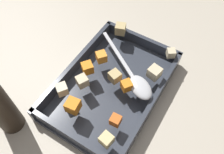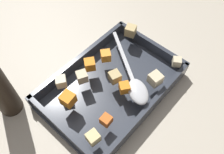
{
  "view_description": "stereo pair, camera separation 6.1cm",
  "coord_description": "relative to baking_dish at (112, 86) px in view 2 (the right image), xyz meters",
  "views": [
    {
      "loc": [
        -0.29,
        -0.16,
        0.57
      ],
      "look_at": [
        0.0,
        0.02,
        0.06
      ],
      "focal_mm": 37.65,
      "sensor_mm": 36.0,
      "label": 1
    },
    {
      "loc": [
        -0.25,
        -0.21,
        0.57
      ],
      "look_at": [
        0.0,
        0.02,
        0.06
      ],
      "focal_mm": 37.65,
      "sensor_mm": 36.0,
      "label": 2
    }
  ],
  "objects": [
    {
      "name": "potato_chunk_heap_side",
      "position": [
        0.16,
        -0.1,
        0.05
      ],
      "size": [
        0.03,
        0.03,
        0.02
      ],
      "primitive_type": "cube",
      "rotation": [
        0.0,
        0.0,
        2.16
      ],
      "color": "beige",
      "rests_on": "baking_dish"
    },
    {
      "name": "potato_chunk_mid_right",
      "position": [
        0.07,
        -0.09,
        0.05
      ],
      "size": [
        0.04,
        0.04,
        0.03
      ],
      "primitive_type": "cube",
      "rotation": [
        0.0,
        0.0,
        1.37
      ],
      "color": "beige",
      "rests_on": "baking_dish"
    },
    {
      "name": "serving_spoon",
      "position": [
        0.02,
        -0.07,
        0.05
      ],
      "size": [
        0.16,
        0.23,
        0.02
      ],
      "rotation": [
        0.0,
        0.0,
        1.0
      ],
      "color": "silver",
      "rests_on": "baking_dish"
    },
    {
      "name": "carrot_chunk_far_right",
      "position": [
        -0.12,
        0.03,
        0.05
      ],
      "size": [
        0.04,
        0.04,
        0.03
      ],
      "primitive_type": "cube",
      "rotation": [
        0.0,
        0.0,
        3.28
      ],
      "color": "orange",
      "rests_on": "baking_dish"
    },
    {
      "name": "baking_dish",
      "position": [
        0.0,
        0.0,
        0.0
      ],
      "size": [
        0.37,
        0.25,
        0.05
      ],
      "color": "#333842",
      "rests_on": "ground_plane"
    },
    {
      "name": "carrot_chunk_center",
      "position": [
        -0.1,
        -0.07,
        0.05
      ],
      "size": [
        0.03,
        0.03,
        0.02
      ],
      "primitive_type": "cube",
      "rotation": [
        0.0,
        0.0,
        1.64
      ],
      "color": "orange",
      "rests_on": "baking_dish"
    },
    {
      "name": "carrot_chunk_rim_edge",
      "position": [
        -0.01,
        0.07,
        0.05
      ],
      "size": [
        0.04,
        0.04,
        0.03
      ],
      "primitive_type": "cube",
      "rotation": [
        0.0,
        0.0,
        0.93
      ],
      "color": "orange",
      "rests_on": "baking_dish"
    },
    {
      "name": "ground_plane",
      "position": [
        -0.0,
        -0.02,
        -0.01
      ],
      "size": [
        4.0,
        4.0,
        0.0
      ],
      "primitive_type": "plane",
      "color": "#BCB29E"
    },
    {
      "name": "potato_chunk_back_center",
      "position": [
        -0.1,
        0.09,
        0.05
      ],
      "size": [
        0.04,
        0.04,
        0.03
      ],
      "primitive_type": "cube",
      "rotation": [
        0.0,
        0.0,
        2.54
      ],
      "color": "beige",
      "rests_on": "baking_dish"
    },
    {
      "name": "potato_chunk_front_center",
      "position": [
        -0.15,
        -0.08,
        0.05
      ],
      "size": [
        0.03,
        0.03,
        0.03
      ],
      "primitive_type": "cube",
      "rotation": [
        0.0,
        0.0,
        2.98
      ],
      "color": "#E0CC89",
      "rests_on": "baking_dish"
    },
    {
      "name": "carrot_chunk_near_right",
      "position": [
        0.04,
        0.06,
        0.05
      ],
      "size": [
        0.04,
        0.04,
        0.03
      ],
      "primitive_type": "cube",
      "rotation": [
        0.0,
        0.0,
        0.91
      ],
      "color": "orange",
      "rests_on": "baking_dish"
    },
    {
      "name": "potato_chunk_near_spoon",
      "position": [
        -0.05,
        0.06,
        0.05
      ],
      "size": [
        0.04,
        0.04,
        0.03
      ],
      "primitive_type": "cube",
      "rotation": [
        0.0,
        0.0,
        2.66
      ],
      "color": "beige",
      "rests_on": "baking_dish"
    },
    {
      "name": "potato_chunk_under_handle",
      "position": [
        0.0,
        -0.01,
        0.05
      ],
      "size": [
        0.03,
        0.03,
        0.03
      ],
      "primitive_type": "cube",
      "rotation": [
        0.0,
        0.0,
        2.8
      ],
      "color": "tan",
      "rests_on": "baking_dish"
    },
    {
      "name": "carrot_chunk_mid_left",
      "position": [
        -0.01,
        -0.05,
        0.05
      ],
      "size": [
        0.03,
        0.03,
        0.03
      ],
      "primitive_type": "cube",
      "rotation": [
        0.0,
        0.0,
        2.52
      ],
      "color": "orange",
      "rests_on": "baking_dish"
    },
    {
      "name": "potato_chunk_heap_top",
      "position": [
        0.16,
        0.07,
        0.05
      ],
      "size": [
        0.04,
        0.04,
        0.03
      ],
      "primitive_type": "cube",
      "rotation": [
        0.0,
        0.0,
        1.91
      ],
      "color": "tan",
      "rests_on": "baking_dish"
    }
  ]
}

